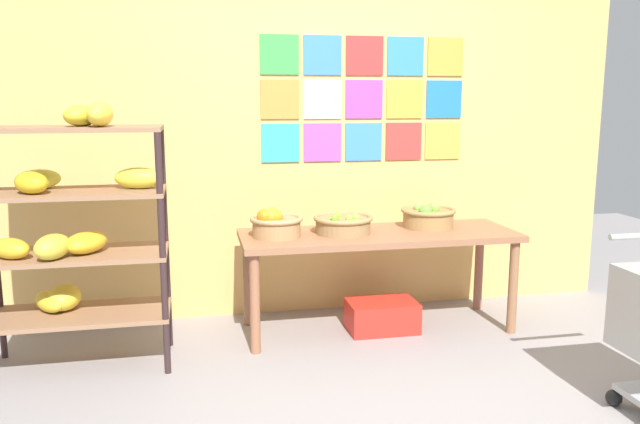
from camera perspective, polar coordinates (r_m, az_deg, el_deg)
back_wall_with_art at (r=4.36m, az=-0.46°, el=9.05°), size 4.36×0.07×2.80m
banana_shelf_unit at (r=3.69m, az=-21.57°, el=-1.03°), size 0.98×0.51×1.48m
display_table at (r=4.08m, az=5.30°, el=-2.86°), size 1.77×0.61×0.65m
fruit_basket_right at (r=4.25m, az=9.73°, el=-0.39°), size 0.36×0.36×0.17m
fruit_basket_centre at (r=4.01m, az=2.11°, el=-1.04°), size 0.38×0.38×0.13m
fruit_basket_back_left at (r=3.91m, az=-4.06°, el=-1.04°), size 0.33×0.33×0.18m
produce_crate_under_table at (r=4.18m, az=5.61°, el=-9.30°), size 0.44×0.29×0.20m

